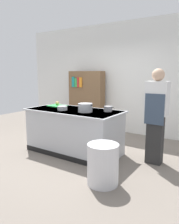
# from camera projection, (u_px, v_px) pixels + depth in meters

# --- Properties ---
(ground_plane) EXTENTS (10.00, 10.00, 0.00)m
(ground_plane) POSITION_uv_depth(u_px,v_px,m) (74.00, 152.00, 4.60)
(ground_plane) COLOR slate
(back_wall) EXTENTS (6.40, 0.12, 3.00)m
(back_wall) POSITION_uv_depth(u_px,v_px,m) (120.00, 78.00, 6.06)
(back_wall) COLOR white
(back_wall) RESTS_ON ground_plane
(counter_island) EXTENTS (1.98, 0.98, 0.90)m
(counter_island) POSITION_uv_depth(u_px,v_px,m) (74.00, 130.00, 4.52)
(counter_island) COLOR #B7BABF
(counter_island) RESTS_ON ground_plane
(cutting_board) EXTENTS (0.40, 0.28, 0.02)m
(cutting_board) POSITION_uv_depth(u_px,v_px,m) (57.00, 106.00, 4.91)
(cutting_board) COLOR green
(cutting_board) RESTS_ON counter_island
(onion) EXTENTS (0.09, 0.09, 0.09)m
(onion) POSITION_uv_depth(u_px,v_px,m) (57.00, 103.00, 4.95)
(onion) COLOR tan
(onion) RESTS_ON cutting_board
(stock_pot) EXTENTS (0.34, 0.28, 0.17)m
(stock_pot) POSITION_uv_depth(u_px,v_px,m) (85.00, 108.00, 4.18)
(stock_pot) COLOR #B7BABF
(stock_pot) RESTS_ON counter_island
(sauce_pan) EXTENTS (0.23, 0.16, 0.11)m
(sauce_pan) POSITION_uv_depth(u_px,v_px,m) (108.00, 109.00, 4.24)
(sauce_pan) COLOR #99999E
(sauce_pan) RESTS_ON counter_island
(mixing_bowl) EXTENTS (0.20, 0.20, 0.08)m
(mixing_bowl) POSITION_uv_depth(u_px,v_px,m) (62.00, 108.00, 4.39)
(mixing_bowl) COLOR #B7BABF
(mixing_bowl) RESTS_ON counter_island
(juice_cup) EXTENTS (0.07, 0.07, 0.10)m
(juice_cup) POSITION_uv_depth(u_px,v_px,m) (82.00, 106.00, 4.66)
(juice_cup) COLOR yellow
(juice_cup) RESTS_ON counter_island
(trash_bin) EXTENTS (0.47, 0.47, 0.62)m
(trash_bin) POSITION_uv_depth(u_px,v_px,m) (103.00, 164.00, 3.21)
(trash_bin) COLOR silver
(trash_bin) RESTS_ON ground_plane
(person_chef) EXTENTS (0.38, 0.25, 1.72)m
(person_chef) POSITION_uv_depth(u_px,v_px,m) (156.00, 114.00, 3.88)
(person_chef) COLOR #2B2B2B
(person_chef) RESTS_ON ground_plane
(bookshelf) EXTENTS (1.10, 0.31, 1.70)m
(bookshelf) POSITION_uv_depth(u_px,v_px,m) (86.00, 100.00, 6.43)
(bookshelf) COLOR brown
(bookshelf) RESTS_ON ground_plane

